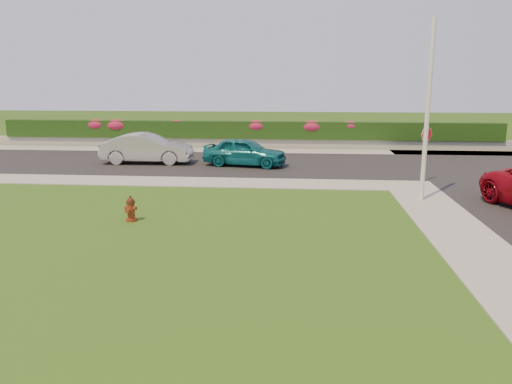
# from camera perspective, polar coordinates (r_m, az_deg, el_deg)

# --- Properties ---
(ground) EXTENTS (120.00, 120.00, 0.00)m
(ground) POSITION_cam_1_polar(r_m,az_deg,el_deg) (12.45, -6.85, -7.28)
(ground) COLOR black
(ground) RESTS_ON ground
(street_far) EXTENTS (26.00, 8.00, 0.04)m
(street_far) POSITION_cam_1_polar(r_m,az_deg,el_deg) (26.86, -11.20, 3.34)
(street_far) COLOR black
(street_far) RESTS_ON ground
(sidewalk_far) EXTENTS (24.00, 2.00, 0.04)m
(sidewalk_far) POSITION_cam_1_polar(r_m,az_deg,el_deg) (22.53, -17.16, 1.28)
(sidewalk_far) COLOR gray
(sidewalk_far) RESTS_ON ground
(curb_corner) EXTENTS (2.00, 2.00, 0.04)m
(curb_corner) POSITION_cam_1_polar(r_m,az_deg,el_deg) (21.35, 17.16, 0.68)
(curb_corner) COLOR gray
(curb_corner) RESTS_ON ground
(sidewalk_beyond) EXTENTS (34.00, 2.00, 0.04)m
(sidewalk_beyond) POSITION_cam_1_polar(r_m,az_deg,el_deg) (30.93, -1.45, 4.76)
(sidewalk_beyond) COLOR gray
(sidewalk_beyond) RESTS_ON ground
(retaining_wall) EXTENTS (34.00, 0.40, 0.60)m
(retaining_wall) POSITION_cam_1_polar(r_m,az_deg,el_deg) (32.37, -1.15, 5.61)
(retaining_wall) COLOR gray
(retaining_wall) RESTS_ON ground
(hedge) EXTENTS (32.00, 0.90, 1.10)m
(hedge) POSITION_cam_1_polar(r_m,az_deg,el_deg) (32.38, -1.14, 7.12)
(hedge) COLOR black
(hedge) RESTS_ON retaining_wall
(fire_hydrant) EXTENTS (0.41, 0.39, 0.79)m
(fire_hydrant) POSITION_cam_1_polar(r_m,az_deg,el_deg) (15.74, -14.13, -1.91)
(fire_hydrant) COLOR #50160C
(fire_hydrant) RESTS_ON ground
(sedan_teal) EXTENTS (4.40, 2.43, 1.42)m
(sedan_teal) POSITION_cam_1_polar(r_m,az_deg,el_deg) (25.10, -1.28, 4.63)
(sedan_teal) COLOR #0D5C65
(sedan_teal) RESTS_ON street_far
(sedan_silver) EXTENTS (4.71, 1.76, 1.54)m
(sedan_silver) POSITION_cam_1_polar(r_m,az_deg,el_deg) (26.52, -12.34, 4.90)
(sedan_silver) COLOR #96999D
(sedan_silver) RESTS_ON street_far
(utility_pole) EXTENTS (0.16, 0.16, 6.28)m
(utility_pole) POSITION_cam_1_polar(r_m,az_deg,el_deg) (18.44, 19.01, 8.57)
(utility_pole) COLOR silver
(utility_pole) RESTS_ON ground
(stop_sign) EXTENTS (0.53, 0.40, 2.37)m
(stop_sign) POSITION_cam_1_polar(r_m,az_deg,el_deg) (22.03, 18.88, 5.47)
(stop_sign) COLOR slate
(stop_sign) RESTS_ON ground
(flower_clump_a) EXTENTS (1.44, 0.92, 0.72)m
(flower_clump_a) POSITION_cam_1_polar(r_m,az_deg,el_deg) (34.76, -17.75, 7.35)
(flower_clump_a) COLOR #B11E4A
(flower_clump_a) RESTS_ON hedge
(flower_clump_b) EXTENTS (1.55, 1.00, 0.77)m
(flower_clump_b) POSITION_cam_1_polar(r_m,az_deg,el_deg) (34.24, -15.57, 7.37)
(flower_clump_b) COLOR #B11E4A
(flower_clump_b) RESTS_ON hedge
(flower_clump_c) EXTENTS (1.08, 0.69, 0.54)m
(flower_clump_c) POSITION_cam_1_polar(r_m,az_deg,el_deg) (33.04, -8.98, 7.67)
(flower_clump_c) COLOR #B11E4A
(flower_clump_c) RESTS_ON hedge
(flower_clump_d) EXTENTS (1.42, 0.91, 0.71)m
(flower_clump_d) POSITION_cam_1_polar(r_m,az_deg,el_deg) (32.19, 0.05, 7.57)
(flower_clump_d) COLOR #B11E4A
(flower_clump_d) RESTS_ON hedge
(flower_clump_e) EXTENTS (1.49, 0.96, 0.75)m
(flower_clump_e) POSITION_cam_1_polar(r_m,az_deg,el_deg) (32.08, 6.36, 7.45)
(flower_clump_e) COLOR #B11E4A
(flower_clump_e) RESTS_ON hedge
(flower_clump_f) EXTENTS (1.21, 0.77, 0.60)m
(flower_clump_f) POSITION_cam_1_polar(r_m,az_deg,el_deg) (32.22, 10.74, 7.44)
(flower_clump_f) COLOR #B11E4A
(flower_clump_f) RESTS_ON hedge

